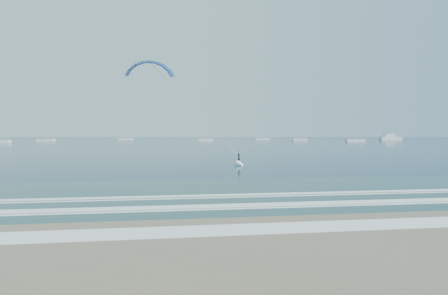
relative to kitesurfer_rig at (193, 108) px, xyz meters
name	(u,v)px	position (x,y,z in m)	size (l,w,h in m)	color
ground	(177,231)	(-3.32, -34.63, -7.58)	(900.00, 900.00, 0.00)	#072942
kitesurfer_rig	(193,108)	(0.00, 0.00, 0.00)	(16.86, 4.17, 14.60)	#A7E11A
motor_yacht	(390,138)	(136.98, 179.45, -6.08)	(13.77, 3.67, 5.86)	silver
sailboat_1	(45,140)	(-65.56, 170.54, -6.89)	(9.02, 2.40, 12.34)	silver
sailboat_2	(125,139)	(-27.67, 206.83, -6.90)	(8.73, 2.40, 11.77)	silver
sailboat_3	(205,140)	(18.89, 166.50, -6.90)	(7.78, 2.40, 10.93)	silver
sailboat_4	(262,139)	(61.40, 207.32, -6.88)	(9.91, 2.40, 13.31)	silver
sailboat_5	(299,140)	(73.65, 168.12, -6.90)	(8.29, 2.40, 11.37)	silver
sailboat_6	(355,140)	(93.17, 139.18, -6.89)	(9.75, 2.40, 13.07)	silver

